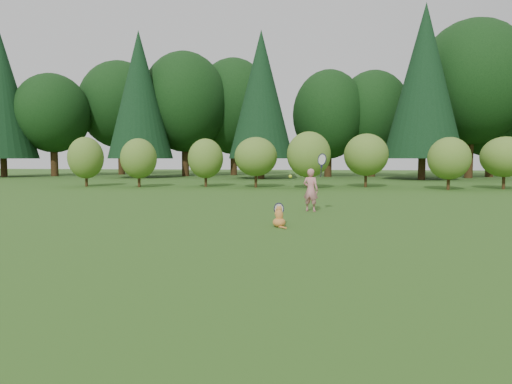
# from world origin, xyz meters

# --- Properties ---
(ground) EXTENTS (100.00, 100.00, 0.00)m
(ground) POSITION_xyz_m (0.00, 0.00, 0.00)
(ground) COLOR #1D4A14
(ground) RESTS_ON ground
(shrub_row) EXTENTS (28.00, 3.00, 2.80)m
(shrub_row) POSITION_xyz_m (0.00, 13.00, 1.40)
(shrub_row) COLOR #5A7D26
(shrub_row) RESTS_ON ground
(woodland_backdrop) EXTENTS (48.00, 10.00, 15.00)m
(woodland_backdrop) POSITION_xyz_m (0.00, 23.00, 7.50)
(woodland_backdrop) COLOR black
(woodland_backdrop) RESTS_ON ground
(child) EXTENTS (0.70, 0.49, 1.79)m
(child) POSITION_xyz_m (1.44, 3.05, 0.63)
(child) COLOR #D27D83
(child) RESTS_ON ground
(cat) EXTENTS (0.38, 0.62, 0.64)m
(cat) POSITION_xyz_m (0.78, 0.23, 0.24)
(cat) COLOR orange
(cat) RESTS_ON ground
(tennis_ball) EXTENTS (0.07, 0.07, 0.07)m
(tennis_ball) POSITION_xyz_m (0.98, 0.88, 1.06)
(tennis_ball) COLOR yellow
(tennis_ball) RESTS_ON ground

